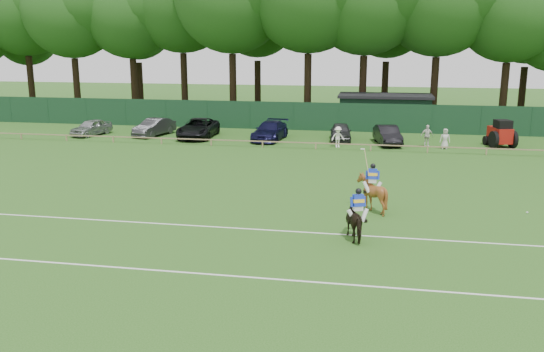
% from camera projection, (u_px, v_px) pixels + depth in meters
% --- Properties ---
extents(ground, '(160.00, 160.00, 0.00)m').
position_uv_depth(ground, '(248.00, 222.00, 25.38)').
color(ground, '#1E4C14').
rests_on(ground, ground).
extents(horse_dark, '(1.42, 1.99, 1.53)m').
position_uv_depth(horse_dark, '(357.00, 221.00, 22.96)').
color(horse_dark, black).
rests_on(horse_dark, ground).
extents(horse_chestnut, '(1.47, 1.64, 1.76)m').
position_uv_depth(horse_chestnut, '(372.00, 193.00, 26.70)').
color(horse_chestnut, brown).
rests_on(horse_chestnut, ground).
extents(sedan_silver, '(2.58, 4.26, 1.36)m').
position_uv_depth(sedan_silver, '(91.00, 127.00, 48.49)').
color(sedan_silver, '#9FA0A3').
rests_on(sedan_silver, ground).
extents(sedan_grey, '(2.53, 4.62, 1.44)m').
position_uv_depth(sedan_grey, '(154.00, 127.00, 48.32)').
color(sedan_grey, '#2E2E30').
rests_on(sedan_grey, ground).
extents(suv_black, '(2.89, 5.76, 1.56)m').
position_uv_depth(suv_black, '(198.00, 128.00, 47.29)').
color(suv_black, black).
rests_on(suv_black, ground).
extents(sedan_navy, '(2.55, 5.28, 1.48)m').
position_uv_depth(sedan_navy, '(270.00, 131.00, 46.16)').
color(sedan_navy, '#111034').
rests_on(sedan_navy, ground).
extents(hatch_grey, '(1.93, 4.15, 1.38)m').
position_uv_depth(hatch_grey, '(341.00, 132.00, 46.03)').
color(hatch_grey, '#323235').
rests_on(hatch_grey, ground).
extents(estate_black, '(2.37, 4.59, 1.44)m').
position_uv_depth(estate_black, '(388.00, 135.00, 44.22)').
color(estate_black, black).
rests_on(estate_black, ground).
extents(spectator_left, '(1.16, 0.95, 1.56)m').
position_uv_depth(spectator_left, '(338.00, 137.00, 42.96)').
color(spectator_left, white).
rests_on(spectator_left, ground).
extents(spectator_mid, '(1.05, 0.65, 1.67)m').
position_uv_depth(spectator_mid, '(427.00, 136.00, 43.18)').
color(spectator_mid, silver).
rests_on(spectator_mid, ground).
extents(spectator_right, '(0.77, 0.54, 1.51)m').
position_uv_depth(spectator_right, '(445.00, 139.00, 42.37)').
color(spectator_right, beige).
rests_on(spectator_right, ground).
extents(rider_dark, '(0.91, 0.55, 1.41)m').
position_uv_depth(rider_dark, '(358.00, 204.00, 22.79)').
color(rider_dark, silver).
rests_on(rider_dark, ground).
extents(rider_chestnut, '(0.94, 0.57, 2.05)m').
position_uv_depth(rider_chestnut, '(372.00, 177.00, 26.51)').
color(rider_chestnut, silver).
rests_on(rider_chestnut, ground).
extents(polo_ball, '(0.09, 0.09, 0.09)m').
position_uv_depth(polo_ball, '(527.00, 212.00, 26.58)').
color(polo_ball, silver).
rests_on(polo_ball, ground).
extents(pitch_lines, '(60.00, 5.10, 0.01)m').
position_uv_depth(pitch_lines, '(228.00, 249.00, 22.03)').
color(pitch_lines, silver).
rests_on(pitch_lines, ground).
extents(pitch_rail, '(62.10, 0.10, 0.50)m').
position_uv_depth(pitch_rail, '(302.00, 143.00, 42.51)').
color(pitch_rail, '#997F5B').
rests_on(pitch_rail, ground).
extents(perimeter_fence, '(92.08, 0.08, 2.50)m').
position_uv_depth(perimeter_fence, '(316.00, 117.00, 50.94)').
color(perimeter_fence, '#14351E').
rests_on(perimeter_fence, ground).
extents(utility_shed, '(8.40, 4.40, 3.04)m').
position_uv_depth(utility_shed, '(385.00, 111.00, 52.68)').
color(utility_shed, '#14331E').
rests_on(utility_shed, ground).
extents(tree_row, '(96.00, 12.00, 21.00)m').
position_uv_depth(tree_row, '(344.00, 119.00, 58.52)').
color(tree_row, '#26561C').
rests_on(tree_row, ground).
extents(tractor, '(2.22, 2.80, 2.07)m').
position_uv_depth(tractor, '(501.00, 134.00, 43.03)').
color(tractor, '#9D140E').
rests_on(tractor, ground).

